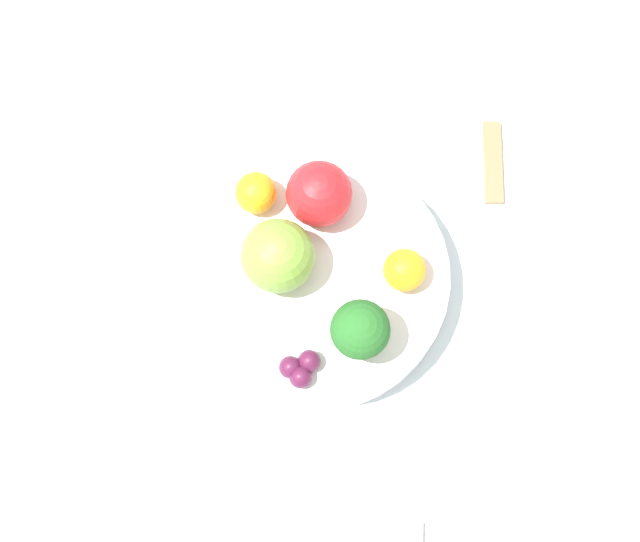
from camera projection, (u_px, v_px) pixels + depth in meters
ground_plane at (320, 293)px, 0.78m from camera, size 6.00×6.00×0.00m
table_surface at (320, 290)px, 0.77m from camera, size 1.20×1.20×0.02m
bowl at (320, 281)px, 0.74m from camera, size 0.21×0.21×0.04m
broccoli at (360, 330)px, 0.67m from camera, size 0.05×0.05×0.06m
apple_red at (319, 194)px, 0.71m from camera, size 0.05×0.05×0.05m
apple_green at (278, 256)px, 0.69m from camera, size 0.06×0.06×0.06m
orange_front at (404, 270)px, 0.70m from camera, size 0.03×0.03×0.03m
orange_back at (256, 193)px, 0.72m from camera, size 0.03×0.03×0.03m
grape_cluster at (300, 368)px, 0.69m from camera, size 0.03×0.03×0.02m
spoon at (493, 163)px, 0.78m from camera, size 0.08×0.04×0.01m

